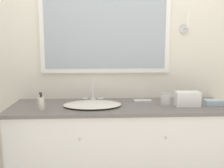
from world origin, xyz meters
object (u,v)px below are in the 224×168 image
sink_basin (92,104)px  picture_frame (166,100)px  soap_bottle (41,103)px  appliance_box (187,99)px

sink_basin → picture_frame: (0.67, -0.04, 0.04)m
sink_basin → soap_bottle: sink_basin is taller
soap_bottle → appliance_box: (1.30, 0.08, 0.01)m
soap_bottle → picture_frame: 1.10m
sink_basin → soap_bottle: 0.45m
soap_bottle → picture_frame: bearing=3.6°
sink_basin → soap_bottle: bearing=-165.6°
sink_basin → appliance_box: 0.87m
soap_bottle → appliance_box: soap_bottle is taller
sink_basin → picture_frame: sink_basin is taller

